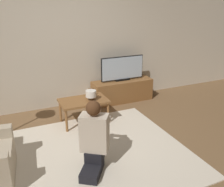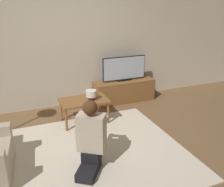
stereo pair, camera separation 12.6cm
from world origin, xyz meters
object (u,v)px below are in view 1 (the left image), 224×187
Objects in this scene: coffee_table at (84,103)px; person_kneeling at (94,136)px; table_lamp at (91,94)px; tv at (122,68)px.

person_kneeling is (-0.27, -1.27, 0.08)m from coffee_table.
person_kneeling is 1.28m from table_lamp.
table_lamp is (0.12, -0.05, 0.15)m from coffee_table.
coffee_table is at bearing -148.03° from tv.
person_kneeling is at bearing -124.69° from tv.
tv reaches higher than table_lamp.
coffee_table is 0.88× the size of person_kneeling.
coffee_table is (-1.06, -0.66, -0.33)m from tv.
tv is at bearing 37.09° from table_lamp.
table_lamp is at bearing -142.91° from tv.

